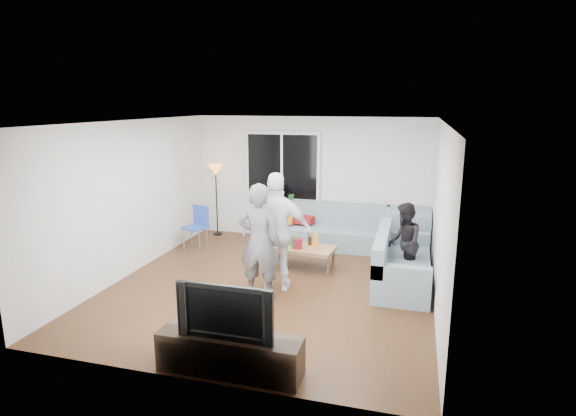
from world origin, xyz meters
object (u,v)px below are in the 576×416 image
(floor_lamp, at_px, (217,200))
(spectator_back, at_px, (273,215))
(television, at_px, (228,309))
(sofa_right_section, at_px, (403,259))
(tv_console, at_px, (230,354))
(sofa_back_section, at_px, (330,226))
(player_left, at_px, (259,242))
(spectator_right, at_px, (404,243))
(coffee_table, at_px, (303,258))
(side_chair, at_px, (195,228))
(player_right, at_px, (277,232))

(floor_lamp, xyz_separation_m, spectator_back, (1.35, -0.18, -0.21))
(spectator_back, xyz_separation_m, television, (1.00, -4.80, 0.18))
(sofa_right_section, distance_m, tv_console, 3.56)
(tv_console, bearing_deg, sofa_back_section, 87.28)
(spectator_back, distance_m, television, 4.91)
(player_left, distance_m, spectator_right, 2.39)
(sofa_right_section, distance_m, spectator_back, 3.20)
(spectator_back, relative_size, television, 1.06)
(sofa_back_section, height_order, tv_console, sofa_back_section)
(sofa_back_section, relative_size, tv_console, 1.44)
(spectator_right, relative_size, spectator_back, 1.17)
(coffee_table, xyz_separation_m, side_chair, (-2.35, 0.53, 0.23))
(sofa_back_section, bearing_deg, player_left, -101.32)
(side_chair, bearing_deg, player_left, -25.25)
(sofa_back_section, height_order, player_right, player_right)
(sofa_back_section, distance_m, television, 4.79)
(coffee_table, bearing_deg, television, -89.97)
(player_right, relative_size, television, 1.74)
(sofa_right_section, bearing_deg, player_right, 111.69)
(side_chair, xyz_separation_m, floor_lamp, (0.00, 1.08, 0.35))
(sofa_right_section, bearing_deg, side_chair, 79.03)
(side_chair, distance_m, tv_console, 4.56)
(floor_lamp, distance_m, television, 5.50)
(side_chair, relative_size, television, 0.81)
(player_left, xyz_separation_m, spectator_back, (-0.67, 2.81, -0.31))
(side_chair, bearing_deg, spectator_right, 8.47)
(sofa_back_section, xyz_separation_m, sofa_right_section, (1.49, -1.66, 0.00))
(floor_lamp, xyz_separation_m, tv_console, (2.35, -4.98, -0.56))
(coffee_table, xyz_separation_m, spectator_back, (-1.00, 1.43, 0.37))
(side_chair, xyz_separation_m, spectator_right, (4.07, -0.70, 0.23))
(coffee_table, xyz_separation_m, floor_lamp, (-2.35, 1.60, 0.58))
(sofa_right_section, xyz_separation_m, floor_lamp, (-4.07, 1.86, 0.36))
(sofa_back_section, relative_size, side_chair, 2.67)
(sofa_right_section, xyz_separation_m, television, (-1.72, -3.11, 0.32))
(player_left, relative_size, spectator_back, 1.55)
(sofa_right_section, height_order, side_chair, side_chair)
(tv_console, bearing_deg, spectator_back, 101.76)
(television, bearing_deg, player_right, 94.09)
(coffee_table, height_order, tv_console, tv_console)
(sofa_back_section, height_order, side_chair, side_chair)
(side_chair, bearing_deg, spectator_back, 51.87)
(sofa_right_section, height_order, television, television)
(sofa_back_section, xyz_separation_m, player_left, (-0.56, -2.78, 0.45))
(player_left, bearing_deg, coffee_table, -102.11)
(player_right, relative_size, tv_console, 1.16)
(sofa_right_section, xyz_separation_m, tv_console, (-1.72, -3.11, -0.20))
(spectator_right, distance_m, television, 3.64)
(floor_lamp, distance_m, player_right, 3.41)
(tv_console, bearing_deg, coffee_table, 90.03)
(tv_console, bearing_deg, floor_lamp, 115.27)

